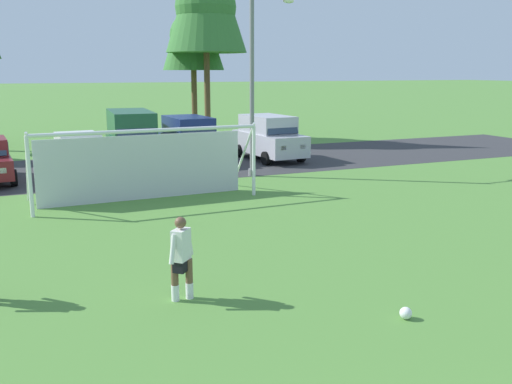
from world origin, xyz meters
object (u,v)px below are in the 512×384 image
soccer_ball (406,313)px  parked_car_slot_center_left (79,153)px  soccer_goal (145,163)px  parked_car_slot_right (269,137)px  street_lamp (256,84)px  player_striker_near (181,259)px  parked_car_slot_center_right (189,139)px  parked_car_slot_center (132,137)px

soccer_ball → parked_car_slot_center_left: 17.71m
soccer_goal → parked_car_slot_right: size_ratio=1.58×
parked_car_slot_right → street_lamp: size_ratio=0.65×
player_striker_near → soccer_ball: bearing=-35.2°
player_striker_near → soccer_goal: bearing=82.1°
parked_car_slot_center_right → street_lamp: bearing=-72.3°
soccer_goal → parked_car_slot_center: (0.98, 7.31, 0.05)m
soccer_ball → parked_car_slot_right: parked_car_slot_right is taller
soccer_ball → parked_car_slot_center_right: (1.57, 18.58, 1.00)m
parked_car_slot_right → parked_car_slot_center: bearing=174.0°
soccer_ball → parked_car_slot_right: 18.59m
soccer_goal → player_striker_near: 8.84m
soccer_goal → parked_car_slot_right: (7.57, 6.62, -0.18)m
soccer_goal → parked_car_slot_right: soccer_goal is taller
soccer_ball → player_striker_near: bearing=144.8°
soccer_goal → parked_car_slot_center_right: (3.75, 7.44, -0.18)m
parked_car_slot_center_left → street_lamp: street_lamp is taller
parked_car_slot_right → street_lamp: 5.21m
parked_car_slot_center_left → parked_car_slot_center_right: size_ratio=0.92×
parked_car_slot_center → parked_car_slot_right: parked_car_slot_center is taller
player_striker_near → parked_car_slot_center_left: 14.91m
player_striker_near → parked_car_slot_center_right: size_ratio=0.35×
parked_car_slot_center_left → parked_car_slot_center: (2.47, 1.15, 0.47)m
parked_car_slot_center_right → street_lamp: (1.49, -4.67, 2.65)m
soccer_ball → player_striker_near: 4.22m
soccer_ball → parked_car_slot_center: (-1.20, 18.45, 1.23)m
parked_car_slot_center_left → parked_car_slot_center_right: 5.40m
parked_car_slot_center → parked_car_slot_center_right: parked_car_slot_center is taller
parked_car_slot_right → parked_car_slot_center_left: bearing=-177.2°
parked_car_slot_center_left → parked_car_slot_right: 9.07m
player_striker_near → parked_car_slot_center: 16.22m
soccer_goal → player_striker_near: bearing=-97.9°
soccer_goal → street_lamp: street_lamp is taller
parked_car_slot_right → street_lamp: street_lamp is taller
parked_car_slot_right → player_striker_near: bearing=-119.8°
soccer_ball → soccer_goal: (-2.18, 11.14, 1.18)m
player_striker_near → street_lamp: (6.45, 11.52, 2.94)m
player_striker_near → parked_car_slot_center_left: parked_car_slot_center_left is taller
player_striker_near → parked_car_slot_center_right: (4.97, 16.19, 0.29)m
parked_car_slot_center → street_lamp: street_lamp is taller
parked_car_slot_center → player_striker_near: bearing=-97.8°
soccer_ball → street_lamp: street_lamp is taller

